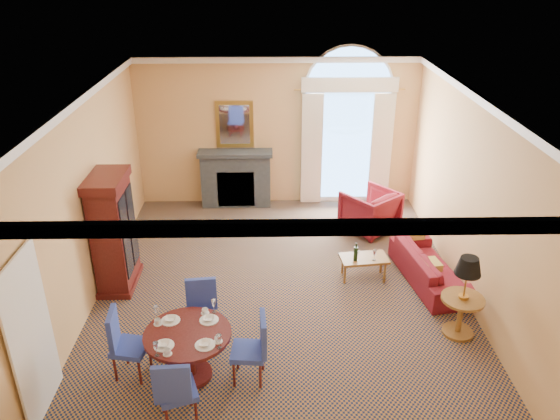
{
  "coord_description": "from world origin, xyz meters",
  "views": [
    {
      "loc": [
        -0.17,
        -7.54,
        5.11
      ],
      "look_at": [
        0.0,
        0.5,
        1.3
      ],
      "focal_mm": 35.0,
      "sensor_mm": 36.0,
      "label": 1
    }
  ],
  "objects_px": {
    "armoire": "(114,234)",
    "armchair": "(370,211)",
    "side_table": "(465,287)",
    "sofa": "(430,267)",
    "dining_table": "(188,344)",
    "coffee_table": "(364,259)"
  },
  "relations": [
    {
      "from": "armoire",
      "to": "dining_table",
      "type": "bearing_deg",
      "value": -56.94
    },
    {
      "from": "armoire",
      "to": "coffee_table",
      "type": "height_order",
      "value": "armoire"
    },
    {
      "from": "sofa",
      "to": "armoire",
      "type": "bearing_deg",
      "value": 80.41
    },
    {
      "from": "armoire",
      "to": "coffee_table",
      "type": "bearing_deg",
      "value": 0.98
    },
    {
      "from": "armoire",
      "to": "armchair",
      "type": "relative_size",
      "value": 2.08
    },
    {
      "from": "dining_table",
      "to": "armchair",
      "type": "xyz_separation_m",
      "value": [
        3.07,
        4.15,
        -0.1
      ]
    },
    {
      "from": "armoire",
      "to": "armchair",
      "type": "bearing_deg",
      "value": 22.28
    },
    {
      "from": "sofa",
      "to": "coffee_table",
      "type": "bearing_deg",
      "value": 75.56
    },
    {
      "from": "dining_table",
      "to": "side_table",
      "type": "bearing_deg",
      "value": 12.17
    },
    {
      "from": "sofa",
      "to": "armchair",
      "type": "relative_size",
      "value": 2.03
    },
    {
      "from": "sofa",
      "to": "armchair",
      "type": "xyz_separation_m",
      "value": [
        -0.72,
        1.9,
        0.15
      ]
    },
    {
      "from": "armoire",
      "to": "dining_table",
      "type": "relative_size",
      "value": 1.74
    },
    {
      "from": "dining_table",
      "to": "sofa",
      "type": "relative_size",
      "value": 0.59
    },
    {
      "from": "armoire",
      "to": "side_table",
      "type": "bearing_deg",
      "value": -15.29
    },
    {
      "from": "sofa",
      "to": "side_table",
      "type": "bearing_deg",
      "value": 172.77
    },
    {
      "from": "armoire",
      "to": "dining_table",
      "type": "distance_m",
      "value": 2.75
    },
    {
      "from": "dining_table",
      "to": "armchair",
      "type": "height_order",
      "value": "dining_table"
    },
    {
      "from": "sofa",
      "to": "armchair",
      "type": "height_order",
      "value": "armchair"
    },
    {
      "from": "dining_table",
      "to": "coffee_table",
      "type": "relative_size",
      "value": 1.34
    },
    {
      "from": "armoire",
      "to": "sofa",
      "type": "height_order",
      "value": "armoire"
    },
    {
      "from": "dining_table",
      "to": "sofa",
      "type": "height_order",
      "value": "dining_table"
    },
    {
      "from": "side_table",
      "to": "sofa",
      "type": "bearing_deg",
      "value": 92.01
    }
  ]
}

